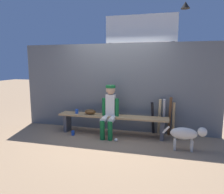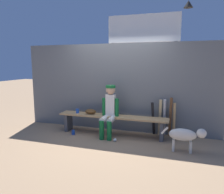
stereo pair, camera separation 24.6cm
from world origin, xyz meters
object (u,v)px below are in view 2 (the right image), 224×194
(bat_wood_natural, at_px, (160,117))
(dog, at_px, (185,135))
(player_seated, at_px, (109,109))
(bat_aluminum_silver, at_px, (164,117))
(baseball, at_px, (115,140))
(cup_on_ground, at_px, (73,132))
(bat_aluminum_black, at_px, (153,119))
(bat_wood_dark, at_px, (170,117))
(cup_on_bench, at_px, (77,111))
(scoreboard, at_px, (145,41))
(dugout_bench, at_px, (112,120))
(bat_wood_tan, at_px, (174,120))
(baseball_glove, at_px, (91,112))

(bat_wood_natural, distance_m, dog, 1.02)
(player_seated, bearing_deg, bat_aluminum_silver, 19.30)
(baseball, distance_m, cup_on_ground, 1.11)
(bat_aluminum_black, height_order, bat_wood_dark, bat_wood_dark)
(bat_wood_natural, xyz_separation_m, bat_wood_dark, (0.24, -0.05, 0.03))
(bat_aluminum_black, bearing_deg, cup_on_bench, -170.69)
(player_seated, xyz_separation_m, scoreboard, (0.56, 1.59, 1.67))
(dog, bearing_deg, bat_wood_natural, 123.62)
(bat_wood_natural, bearing_deg, baseball, -140.05)
(dugout_bench, relative_size, bat_wood_natural, 3.01)
(player_seated, bearing_deg, bat_aluminum_black, 21.95)
(dugout_bench, bearing_deg, bat_wood_tan, 11.32)
(bat_wood_dark, relative_size, cup_on_ground, 8.63)
(bat_aluminum_black, relative_size, baseball, 11.06)
(scoreboard, relative_size, dog, 3.93)
(baseball_glove, bearing_deg, bat_wood_dark, 8.33)
(bat_wood_natural, xyz_separation_m, dog, (0.56, -0.85, -0.10))
(bat_aluminum_silver, height_order, scoreboard, scoreboard)
(dugout_bench, distance_m, bat_aluminum_black, 0.99)
(bat_aluminum_black, xyz_separation_m, dog, (0.72, -0.81, -0.07))
(bat_wood_natural, bearing_deg, dog, -56.38)
(bat_aluminum_black, xyz_separation_m, baseball, (-0.74, -0.71, -0.37))
(player_seated, xyz_separation_m, bat_wood_dark, (1.37, 0.39, -0.19))
(baseball, bearing_deg, bat_wood_dark, 31.77)
(scoreboard, bearing_deg, baseball, -99.54)
(player_seated, relative_size, bat_wood_natural, 1.37)
(bat_wood_natural, relative_size, dog, 1.05)
(dugout_bench, height_order, baseball, dugout_bench)
(dugout_bench, height_order, bat_wood_dark, bat_wood_dark)
(bat_wood_natural, distance_m, bat_wood_tan, 0.33)
(dugout_bench, relative_size, baseball_glove, 9.49)
(baseball_glove, distance_m, bat_wood_natural, 1.69)
(player_seated, height_order, cup_on_ground, player_seated)
(bat_wood_dark, distance_m, baseball, 1.40)
(bat_wood_natural, bearing_deg, bat_wood_dark, -10.96)
(dugout_bench, distance_m, scoreboard, 2.51)
(bat_aluminum_silver, bearing_deg, dog, -61.59)
(baseball_glove, relative_size, bat_aluminum_black, 0.34)
(cup_on_ground, relative_size, dog, 0.13)
(dugout_bench, relative_size, bat_wood_dark, 2.80)
(bat_aluminum_black, bearing_deg, dugout_bench, -163.34)
(cup_on_bench, bearing_deg, bat_aluminum_silver, 9.22)
(cup_on_bench, bearing_deg, scoreboard, 46.40)
(bat_aluminum_silver, xyz_separation_m, bat_wood_tan, (0.22, -0.04, -0.04))
(dog, bearing_deg, bat_aluminum_black, 131.67)
(bat_aluminum_silver, xyz_separation_m, baseball, (-1.00, -0.75, -0.41))
(bat_wood_natural, bearing_deg, scoreboard, 116.38)
(baseball, height_order, scoreboard, scoreboard)
(bat_wood_tan, height_order, cup_on_bench, bat_wood_tan)
(bat_aluminum_silver, distance_m, cup_on_bench, 2.14)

